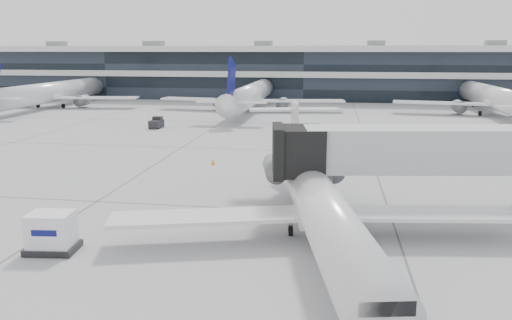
# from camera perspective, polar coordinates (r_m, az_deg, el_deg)

# --- Properties ---
(ground) EXTENTS (220.00, 220.00, 0.00)m
(ground) POSITION_cam_1_polar(r_m,az_deg,el_deg) (33.56, -2.16, -5.54)
(ground) COLOR #99999C
(ground) RESTS_ON ground
(terminal) EXTENTS (170.00, 22.00, 10.00)m
(terminal) POSITION_cam_1_polar(r_m,az_deg,el_deg) (113.61, 5.79, 9.70)
(terminal) COLOR black
(terminal) RESTS_ON ground
(bg_jet_left) EXTENTS (32.00, 40.00, 9.60)m
(bg_jet_left) POSITION_cam_1_polar(r_m,az_deg,el_deg) (100.86, -21.83, 5.68)
(bg_jet_left) COLOR white
(bg_jet_left) RESTS_ON ground
(bg_jet_center) EXTENTS (32.00, 40.00, 9.60)m
(bg_jet_center) POSITION_cam_1_polar(r_m,az_deg,el_deg) (88.08, -0.49, 5.71)
(bg_jet_center) COLOR white
(bg_jet_center) RESTS_ON ground
(bg_jet_right) EXTENTS (32.00, 40.00, 9.60)m
(bg_jet_right) POSITION_cam_1_polar(r_m,az_deg,el_deg) (90.71, 25.40, 4.70)
(bg_jet_right) COLOR white
(bg_jet_right) RESTS_ON ground
(regional_jet) EXTENTS (22.70, 28.30, 6.57)m
(regional_jet) POSITION_cam_1_polar(r_m,az_deg,el_deg) (27.37, 7.25, -4.91)
(regional_jet) COLOR silver
(regional_jet) RESTS_ON ground
(jet_bridge) EXTENTS (18.58, 6.09, 5.97)m
(jet_bridge) POSITION_cam_1_polar(r_m,az_deg,el_deg) (32.62, 20.22, 1.05)
(jet_bridge) COLOR #B7BABC
(jet_bridge) RESTS_ON ground
(cargo_uld) EXTENTS (2.71, 2.13, 2.07)m
(cargo_uld) POSITION_cam_1_polar(r_m,az_deg,el_deg) (28.40, -22.32, -7.69)
(cargo_uld) COLOR black
(cargo_uld) RESTS_ON ground
(traffic_cone) EXTENTS (0.41, 0.41, 0.55)m
(traffic_cone) POSITION_cam_1_polar(r_m,az_deg,el_deg) (46.26, -4.93, -0.21)
(traffic_cone) COLOR orange
(traffic_cone) RESTS_ON ground
(far_tug) EXTENTS (1.47, 2.43, 1.52)m
(far_tug) POSITION_cam_1_polar(r_m,az_deg,el_deg) (69.12, -11.30, 4.17)
(far_tug) COLOR black
(far_tug) RESTS_ON ground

